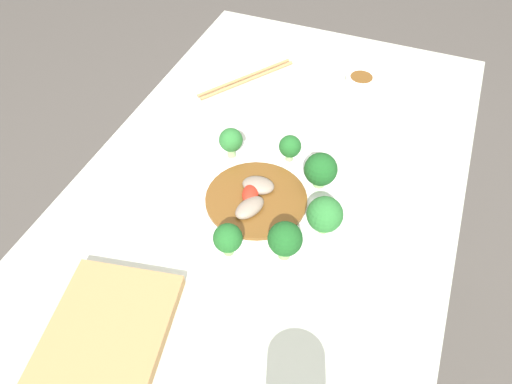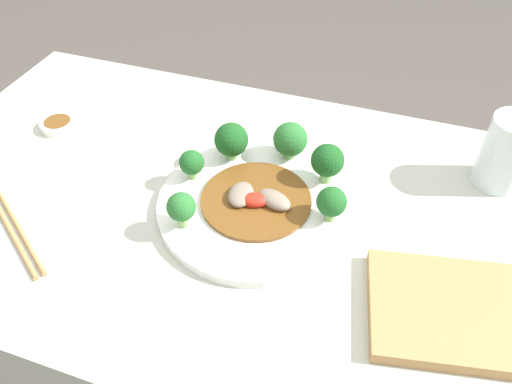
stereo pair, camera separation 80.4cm
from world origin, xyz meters
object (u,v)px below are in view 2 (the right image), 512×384
(broccoli_southwest, at_px, (327,161))
(chopsticks, at_px, (12,225))
(broccoli_southeast, at_px, (231,140))
(stirfry_center, at_px, (256,199))
(broccoli_east, at_px, (192,163))
(broccoli_northeast, at_px, (181,208))
(drinking_glass, at_px, (507,152))
(broccoli_west, at_px, (331,203))
(broccoli_south, at_px, (290,140))
(sauce_dish, at_px, (58,124))
(cutting_board, at_px, (465,313))
(plate, at_px, (256,205))

(broccoli_southwest, height_order, chopsticks, broccoli_southwest)
(broccoli_southeast, relative_size, stirfry_center, 0.38)
(broccoli_east, distance_m, chopsticks, 0.29)
(broccoli_northeast, relative_size, drinking_glass, 0.49)
(broccoli_west, relative_size, stirfry_center, 0.34)
(broccoli_southeast, height_order, drinking_glass, drinking_glass)
(chopsticks, bearing_deg, broccoli_southwest, -150.92)
(broccoli_south, bearing_deg, broccoli_east, 37.54)
(chopsticks, relative_size, sauce_dish, 3.24)
(broccoli_east, distance_m, drinking_glass, 0.50)
(stirfry_center, relative_size, sauce_dish, 2.65)
(broccoli_west, distance_m, cutting_board, 0.23)
(broccoli_southwest, relative_size, cutting_board, 0.26)
(sauce_dish, bearing_deg, stirfry_center, 168.79)
(broccoli_southwest, distance_m, broccoli_east, 0.21)
(plate, relative_size, sauce_dish, 4.74)
(plate, distance_m, broccoli_south, 0.13)
(broccoli_southwest, bearing_deg, broccoli_west, 106.94)
(drinking_glass, bearing_deg, stirfry_center, 28.33)
(chopsticks, bearing_deg, broccoli_west, -161.14)
(broccoli_west, xyz_separation_m, broccoli_southeast, (0.19, -0.09, 0.00))
(broccoli_west, distance_m, stirfry_center, 0.12)
(broccoli_southeast, bearing_deg, chopsticks, 42.77)
(broccoli_east, bearing_deg, broccoli_northeast, 106.55)
(broccoli_west, bearing_deg, broccoli_southeast, -25.30)
(broccoli_southwest, bearing_deg, cutting_board, 141.26)
(broccoli_south, relative_size, sauce_dish, 1.00)
(sauce_dish, bearing_deg, drinking_glass, -172.07)
(broccoli_northeast, bearing_deg, broccoli_southwest, -136.94)
(stirfry_center, xyz_separation_m, cutting_board, (-0.31, 0.10, -0.01))
(broccoli_northeast, relative_size, broccoli_southeast, 0.91)
(broccoli_southwest, relative_size, broccoli_southeast, 1.04)
(stirfry_center, bearing_deg, plate, -64.13)
(plate, relative_size, cutting_board, 1.15)
(broccoli_northeast, xyz_separation_m, drinking_glass, (-0.44, -0.27, 0.01))
(broccoli_northeast, relative_size, broccoli_south, 0.92)
(chopsticks, bearing_deg, cutting_board, -175.03)
(broccoli_northeast, distance_m, sauce_dish, 0.37)
(chopsticks, xyz_separation_m, cutting_board, (-0.65, -0.06, 0.01))
(broccoli_northeast, bearing_deg, broccoli_east, -73.45)
(broccoli_northeast, relative_size, stirfry_center, 0.35)
(plate, height_order, broccoli_east, broccoli_east)
(broccoli_south, distance_m, cutting_board, 0.37)
(broccoli_southeast, bearing_deg, cutting_board, 154.32)
(plate, bearing_deg, drinking_glass, -151.93)
(drinking_glass, relative_size, sauce_dish, 1.88)
(plate, xyz_separation_m, broccoli_southeast, (0.07, -0.09, 0.04))
(broccoli_west, relative_size, drinking_glass, 0.48)
(broccoli_east, relative_size, broccoli_southeast, 0.78)
(broccoli_northeast, bearing_deg, drinking_glass, -148.36)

